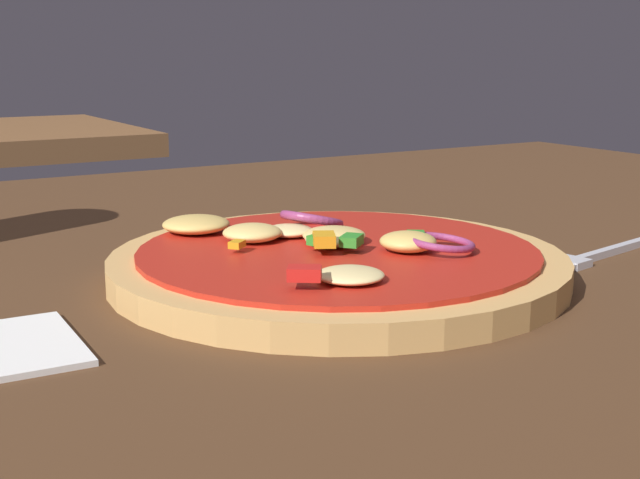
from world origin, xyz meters
TOP-DOWN VIEW (x-y plane):
  - dining_table at (0.00, 0.00)m, footprint 1.34×1.00m
  - pizza at (-0.00, -0.01)m, footprint 0.27×0.27m
  - fork at (0.17, -0.05)m, footprint 0.17×0.04m

SIDE VIEW (x-z plane):
  - dining_table at x=0.00m, z-range 0.00..0.04m
  - fork at x=0.17m, z-range 0.04..0.04m
  - pizza at x=0.00m, z-range 0.03..0.07m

